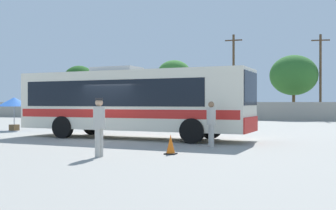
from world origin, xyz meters
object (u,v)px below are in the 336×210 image
Objects in this scene: attendant_by_bus_door at (211,121)px; parked_car_third_silver at (207,113)px; utility_pole_near at (234,75)px; traffic_cone_on_apron at (171,145)px; passenger_waiting_on_apron at (99,123)px; utility_pole_far at (320,75)px; roadside_tree_midleft at (174,75)px; vendor_umbrella_near_gate_blue at (14,103)px; roadside_tree_left at (79,79)px; coach_bus_cream_red at (130,100)px; roadside_tree_midright at (294,75)px; parked_car_leftmost_white at (88,112)px; parked_car_second_red at (136,112)px.

attendant_by_bus_door reaches higher than parked_car_third_silver.
utility_pole_near is 31.11m from traffic_cone_on_apron.
passenger_waiting_on_apron is 0.21× the size of utility_pole_far.
roadside_tree_midleft is (-7.91, 4.13, 0.44)m from utility_pole_near.
attendant_by_bus_door is 4.81m from passenger_waiting_on_apron.
utility_pole_far is at bearing 81.29° from attendant_by_bus_door.
vendor_umbrella_near_gate_blue is 0.32× the size of roadside_tree_left.
coach_bus_cream_red is at bearing -17.80° from vendor_umbrella_near_gate_blue.
traffic_cone_on_apron is at bearing -78.90° from parked_car_third_silver.
coach_bus_cream_red is 28.50m from roadside_tree_midright.
roadside_tree_midright is (13.87, -1.99, -0.46)m from roadside_tree_midleft.
roadside_tree_midleft is at bearing 55.46° from parked_car_leftmost_white.
vendor_umbrella_near_gate_blue is 29.26m from roadside_tree_midright.
traffic_cone_on_apron is (12.72, -8.01, -1.38)m from vendor_umbrella_near_gate_blue.
parked_car_third_silver is 6.54× the size of traffic_cone_on_apron.
parked_car_leftmost_white is 30.99m from traffic_cone_on_apron.
roadside_tree_midleft is (11.34, 2.89, 0.41)m from roadside_tree_left.
utility_pole_far is 32.89m from traffic_cone_on_apron.
utility_pole_far is (8.98, 27.07, 2.71)m from coach_bus_cream_red.
coach_bus_cream_red is 1.66× the size of roadside_tree_midleft.
utility_pole_near is at bearing -169.67° from utility_pole_far.
vendor_umbrella_near_gate_blue is at bearing -67.48° from roadside_tree_left.
roadside_tree_midleft is (0.87, 9.49, 4.28)m from parked_car_second_red.
roadside_tree_midleft reaches higher than parked_car_second_red.
utility_pole_near is at bearing 98.30° from attendant_by_bus_door.
attendant_by_bus_door is (4.46, -2.43, -0.83)m from coach_bus_cream_red.
passenger_waiting_on_apron is at bearing -75.40° from roadside_tree_midleft.
roadside_tree_midright is (25.21, 0.90, -0.05)m from roadside_tree_left.
vendor_umbrella_near_gate_blue is 0.48× the size of parked_car_third_silver.
parked_car_second_red is at bearing 111.10° from passenger_waiting_on_apron.
roadside_tree_midright is at bearing 77.07° from coach_bus_cream_red.
parked_car_leftmost_white is 6.87× the size of traffic_cone_on_apron.
attendant_by_bus_door is 28.46m from utility_pole_near.
traffic_cone_on_apron is (12.14, -25.27, -0.46)m from parked_car_second_red.
parked_car_third_silver is (-1.21, 20.16, -1.03)m from coach_bus_cream_red.
roadside_tree_left is 39.31m from traffic_cone_on_apron.
coach_bus_cream_red is at bearing -54.80° from roadside_tree_left.
utility_pole_far reaches higher than passenger_waiting_on_apron.
parked_car_third_silver is (-5.67, 22.59, -0.20)m from attendant_by_bus_door.
roadside_tree_left is at bearing 112.52° from vendor_umbrella_near_gate_blue.
utility_pole_near is 1.02× the size of utility_pole_far.
roadside_tree_midright is at bearing 86.41° from attendant_by_bus_door.
roadside_tree_left reaches higher than attendant_by_bus_door.
passenger_waiting_on_apron is 37.54m from roadside_tree_midleft.
roadside_tree_midright is at bearing 82.55° from passenger_waiting_on_apron.
roadside_tree_midleft is 10.68× the size of traffic_cone_on_apron.
coach_bus_cream_red is at bearing -86.55° from parked_car_third_silver.
parked_car_leftmost_white is 1.05× the size of parked_car_third_silver.
parked_car_second_red is (5.54, -0.18, 0.02)m from parked_car_leftmost_white.
vendor_umbrella_near_gate_blue is 0.30× the size of roadside_tree_midright.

